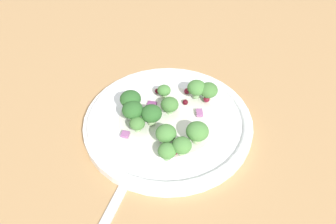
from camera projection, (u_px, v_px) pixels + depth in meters
ground_plane at (190, 128)px, 51.22cm from camera, size 180.00×180.00×2.00cm
plate at (168, 121)px, 49.70cm from camera, size 24.02×24.02×1.70cm
dressing_pool at (168, 119)px, 49.39cm from camera, size 13.93×13.93×0.20cm
broccoli_floret_0 at (167, 151)px, 43.49cm from camera, size 2.35×2.35×2.38cm
broccoli_floret_1 at (151, 114)px, 47.25cm from camera, size 2.89×2.89×2.93cm
broccoli_floret_2 at (166, 134)px, 45.08cm from camera, size 2.75×2.75×2.79cm
broccoli_floret_3 at (137, 124)px, 46.76cm from camera, size 2.14×2.14×2.17cm
broccoli_floret_4 at (197, 88)px, 50.97cm from camera, size 2.78×2.78×2.82cm
broccoli_floret_5 at (197, 132)px, 44.86cm from camera, size 2.98×2.98×3.02cm
broccoli_floret_6 at (182, 146)px, 43.64cm from camera, size 2.50×2.50×2.54cm
broccoli_floret_7 at (130, 99)px, 48.72cm from camera, size 2.97×2.97×3.00cm
broccoli_floret_8 at (133, 110)px, 47.43cm from camera, size 2.94×2.94×2.98cm
broccoli_floret_9 at (164, 91)px, 51.42cm from camera, size 2.00×2.00×2.02cm
broccoli_floret_10 at (170, 105)px, 49.23cm from camera, size 2.57×2.57×2.60cm
broccoli_floret_11 at (208, 91)px, 50.90cm from camera, size 2.74×2.74×2.77cm
cranberry_0 at (207, 99)px, 51.32cm from camera, size 0.96×0.96×0.96cm
cranberry_1 at (185, 102)px, 51.35cm from camera, size 0.83×0.83×0.83cm
cranberry_2 at (172, 107)px, 50.25cm from camera, size 0.73×0.73×0.73cm
cranberry_3 at (157, 91)px, 52.98cm from camera, size 0.74×0.74×0.74cm
cranberry_4 at (174, 152)px, 44.20cm from camera, size 0.89×0.89×0.89cm
cranberry_5 at (187, 91)px, 53.13cm from camera, size 0.92×0.92×0.92cm
onion_bit_0 at (152, 105)px, 51.16cm from camera, size 1.82×1.85×0.32cm
onion_bit_1 at (199, 113)px, 49.56cm from camera, size 1.47×1.51×0.48cm
onion_bit_2 at (125, 134)px, 46.77cm from camera, size 1.43×1.44×0.37cm
onion_bit_3 at (176, 147)px, 45.16cm from camera, size 1.71×1.69×0.54cm
fork at (111, 211)px, 40.24cm from camera, size 17.38×10.07×0.50cm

